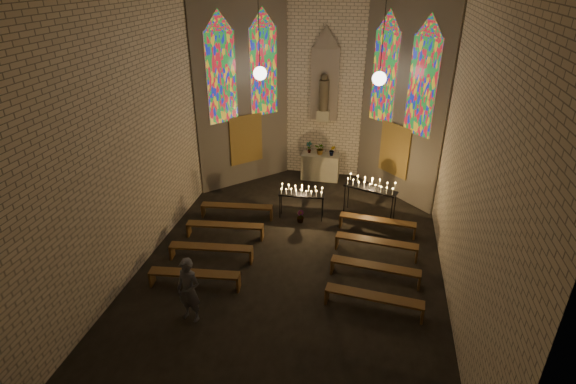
% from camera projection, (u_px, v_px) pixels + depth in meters
% --- Properties ---
extents(floor, '(12.00, 12.00, 0.00)m').
position_uv_depth(floor, '(293.00, 260.00, 12.48)').
color(floor, black).
rests_on(floor, ground).
extents(room, '(8.22, 12.43, 7.00)m').
position_uv_depth(room, '(314.00, 97.00, 13.76)').
color(room, beige).
rests_on(room, ground).
extents(altar, '(1.40, 0.60, 1.00)m').
position_uv_depth(altar, '(320.00, 167.00, 17.03)').
color(altar, '#B5B093').
rests_on(altar, ground).
extents(flower_vase_left, '(0.27, 0.23, 0.44)m').
position_uv_depth(flower_vase_left, '(309.00, 147.00, 16.84)').
color(flower_vase_left, '#4C723F').
rests_on(flower_vase_left, altar).
extents(flower_vase_center, '(0.50, 0.46, 0.45)m').
position_uv_depth(flower_vase_center, '(321.00, 149.00, 16.70)').
color(flower_vase_center, '#4C723F').
rests_on(flower_vase_center, altar).
extents(flower_vase_right, '(0.22, 0.18, 0.40)m').
position_uv_depth(flower_vase_right, '(332.00, 150.00, 16.60)').
color(flower_vase_right, '#4C723F').
rests_on(flower_vase_right, altar).
extents(aisle_flower_pot, '(0.28, 0.28, 0.41)m').
position_uv_depth(aisle_flower_pot, '(300.00, 217.00, 14.23)').
color(aisle_flower_pot, '#4C723F').
rests_on(aisle_flower_pot, ground).
extents(votive_stand_left, '(1.46, 0.40, 1.07)m').
position_uv_depth(votive_stand_left, '(302.00, 192.00, 14.17)').
color(votive_stand_left, black).
rests_on(votive_stand_left, ground).
extents(votive_stand_right, '(1.74, 0.92, 1.25)m').
position_uv_depth(votive_stand_right, '(371.00, 186.00, 14.21)').
color(votive_stand_right, black).
rests_on(votive_stand_right, ground).
extents(pew_left_0, '(2.32, 0.56, 0.44)m').
position_uv_depth(pew_left_0, '(237.00, 208.00, 14.43)').
color(pew_left_0, '#523617').
rests_on(pew_left_0, ground).
extents(pew_right_0, '(2.32, 0.56, 0.44)m').
position_uv_depth(pew_right_0, '(377.00, 221.00, 13.65)').
color(pew_right_0, '#523617').
rests_on(pew_right_0, ground).
extents(pew_left_1, '(2.32, 0.56, 0.44)m').
position_uv_depth(pew_left_1, '(225.00, 227.00, 13.38)').
color(pew_left_1, '#523617').
rests_on(pew_left_1, ground).
extents(pew_right_1, '(2.32, 0.56, 0.44)m').
position_uv_depth(pew_right_1, '(376.00, 243.00, 12.60)').
color(pew_right_1, '#523617').
rests_on(pew_right_1, ground).
extents(pew_left_2, '(2.32, 0.56, 0.44)m').
position_uv_depth(pew_left_2, '(211.00, 249.00, 12.33)').
color(pew_left_2, '#523617').
rests_on(pew_left_2, ground).
extents(pew_right_2, '(2.32, 0.56, 0.44)m').
position_uv_depth(pew_right_2, '(375.00, 268.00, 11.55)').
color(pew_right_2, '#523617').
rests_on(pew_right_2, ground).
extents(pew_left_3, '(2.32, 0.56, 0.44)m').
position_uv_depth(pew_left_3, '(194.00, 275.00, 11.28)').
color(pew_left_3, '#523617').
rests_on(pew_left_3, ground).
extents(pew_right_3, '(2.32, 0.56, 0.44)m').
position_uv_depth(pew_right_3, '(374.00, 298.00, 10.50)').
color(pew_right_3, '#523617').
rests_on(pew_right_3, ground).
extents(visitor, '(0.66, 0.50, 1.62)m').
position_uv_depth(visitor, '(189.00, 290.00, 10.06)').
color(visitor, '#484952').
rests_on(visitor, ground).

